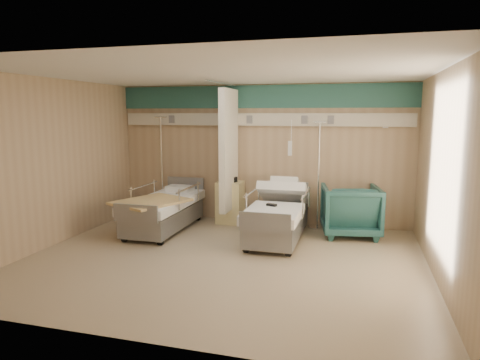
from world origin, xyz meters
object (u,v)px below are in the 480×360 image
object	(u,v)px
bed_right	(277,222)
bedside_cabinet	(230,202)
bed_left	(164,214)
iv_stand_right	(318,206)
visitor_armchair	(350,210)
iv_stand_left	(163,197)

from	to	relation	value
bed_right	bedside_cabinet	distance (m)	1.46
bed_left	iv_stand_right	xyz separation A→B (m)	(2.81, 0.98, 0.11)
bedside_cabinet	visitor_armchair	bearing A→B (deg)	-7.17
visitor_armchair	iv_stand_right	xyz separation A→B (m)	(-0.63, 0.38, -0.04)
iv_stand_right	visitor_armchair	bearing A→B (deg)	-30.93
bed_left	visitor_armchair	world-z (taller)	visitor_armchair
bed_right	iv_stand_right	world-z (taller)	iv_stand_right
bed_right	iv_stand_left	world-z (taller)	iv_stand_left
bed_right	bed_left	distance (m)	2.20
bed_right	iv_stand_left	size ratio (longest dim) A/B	1.00
bed_left	visitor_armchair	size ratio (longest dim) A/B	2.10
bed_right	iv_stand_left	bearing A→B (deg)	160.65
bed_left	iv_stand_left	size ratio (longest dim) A/B	1.00
bed_right	visitor_armchair	size ratio (longest dim) A/B	2.10
visitor_armchair	iv_stand_left	world-z (taller)	iv_stand_left
bed_right	visitor_armchair	xyz separation A→B (m)	(1.24, 0.60, 0.15)
iv_stand_right	iv_stand_left	xyz separation A→B (m)	(-3.29, -0.04, 0.02)
bed_right	visitor_armchair	distance (m)	1.38
iv_stand_right	iv_stand_left	world-z (taller)	iv_stand_left
bed_left	iv_stand_right	size ratio (longest dim) A/B	1.04
bed_left	visitor_armchair	distance (m)	3.49
bed_left	iv_stand_right	distance (m)	2.97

